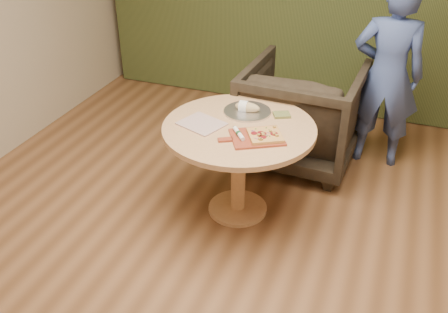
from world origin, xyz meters
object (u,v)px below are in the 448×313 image
Objects in this scene: pedestal_table at (239,143)px; serving_tray at (247,111)px; person_standing at (387,76)px; pizza_paddle at (255,137)px; bread_roll at (246,107)px; flatbread_pizza at (265,135)px; armchair at (302,109)px; cutlery_roll at (239,133)px.

serving_tray is (-0.01, 0.23, 0.15)m from pedestal_table.
pizza_paddle is at bearing 56.23° from person_standing.
person_standing is (0.91, 1.17, 0.21)m from pedestal_table.
bread_roll is 0.12× the size of person_standing.
person_standing is at bearing 61.94° from flatbread_pizza.
pizza_paddle is at bearing -39.00° from pedestal_table.
person_standing is (0.75, 1.30, 0.06)m from pizza_paddle.
flatbread_pizza is 0.30× the size of armchair.
serving_tray is at bearing 0.00° from bread_roll.
person_standing is at bearing 45.19° from bread_roll.
person_standing is (0.86, 1.33, 0.04)m from cutlery_roll.
armchair is (0.28, 0.72, -0.26)m from serving_tray.
pedestal_table is 6.53× the size of cutlery_roll.
flatbread_pizza reaches higher than pedestal_table.
armchair is 0.61× the size of person_standing.
armchair is (0.04, 1.06, -0.28)m from flatbread_pizza.
serving_tray is at bearing 125.04° from flatbread_pizza.
bread_roll is 1.33m from person_standing.
serving_tray is 0.36× the size of armchair.
pedestal_table is at bearing 69.64° from cutlery_roll.
cutlery_roll is at bearing 81.97° from armchair.
armchair reaches higher than pizza_paddle.
flatbread_pizza is 0.18× the size of person_standing.
cutlery_roll is 1.58m from person_standing.
cutlery_roll is 1.16m from armchair.
cutlery_roll is at bearing 53.18° from person_standing.
pizza_paddle is (0.16, -0.13, 0.15)m from pedestal_table.
person_standing reaches higher than serving_tray.
cutlery_roll is at bearing -80.32° from serving_tray.
pedestal_table is 0.30m from bread_roll.
pedestal_table is 0.99m from armchair.
cutlery_roll is 0.88× the size of bread_roll.
pizza_paddle is 1.32× the size of serving_tray.
armchair is at bearing 74.45° from pedestal_table.
cutlery_roll reaches higher than pizza_paddle.
person_standing is (0.93, 0.94, 0.06)m from serving_tray.
bread_roll is at bearing 62.67° from cutlery_roll.
person_standing is (0.68, 1.28, 0.04)m from flatbread_pizza.
flatbread_pizza is at bearing 58.01° from person_standing.
cutlery_roll reaches higher than serving_tray.
flatbread_pizza is 1.10m from armchair.
pizza_paddle is 2.76× the size of cutlery_roll.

